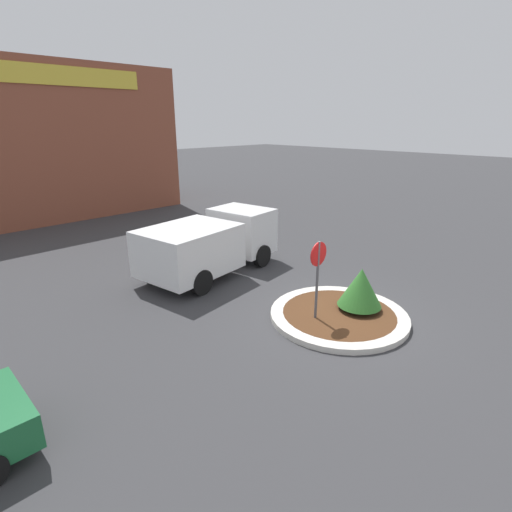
# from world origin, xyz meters

# --- Properties ---
(ground_plane) EXTENTS (120.00, 120.00, 0.00)m
(ground_plane) POSITION_xyz_m (0.00, 0.00, 0.00)
(ground_plane) COLOR #38383A
(traffic_island) EXTENTS (3.72, 3.72, 0.16)m
(traffic_island) POSITION_xyz_m (0.00, 0.00, 0.08)
(traffic_island) COLOR beige
(traffic_island) RESTS_ON ground_plane
(stop_sign) EXTENTS (0.63, 0.07, 2.26)m
(stop_sign) POSITION_xyz_m (-0.67, 0.30, 1.55)
(stop_sign) COLOR #4C4C51
(stop_sign) RESTS_ON ground_plane
(island_shrub) EXTENTS (1.20, 1.20, 1.20)m
(island_shrub) POSITION_xyz_m (0.58, -0.27, 0.82)
(island_shrub) COLOR brown
(island_shrub) RESTS_ON traffic_island
(utility_truck) EXTENTS (5.36, 2.92, 2.00)m
(utility_truck) POSITION_xyz_m (-0.29, 5.16, 1.11)
(utility_truck) COLOR white
(utility_truck) RESTS_ON ground_plane
(storefront_building) EXTENTS (15.85, 6.07, 7.98)m
(storefront_building) POSITION_xyz_m (-1.87, 19.15, 4.00)
(storefront_building) COLOR brown
(storefront_building) RESTS_ON ground_plane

